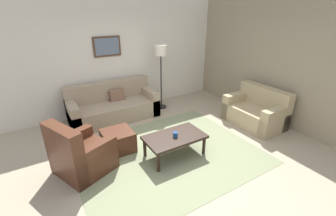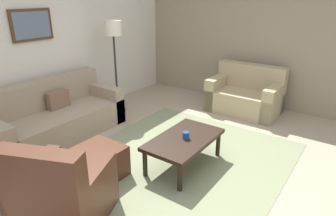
{
  "view_description": "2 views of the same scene",
  "coord_description": "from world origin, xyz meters",
  "px_view_note": "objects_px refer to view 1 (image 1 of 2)",
  "views": [
    {
      "loc": [
        -1.86,
        -3.11,
        2.54
      ],
      "look_at": [
        0.23,
        0.35,
        0.77
      ],
      "focal_mm": 24.27,
      "sensor_mm": 36.0,
      "label": 1
    },
    {
      "loc": [
        -2.8,
        -1.9,
        2.17
      ],
      "look_at": [
        -0.06,
        0.04,
        0.84
      ],
      "focal_mm": 31.46,
      "sensor_mm": 36.0,
      "label": 2
    }
  ],
  "objects_px": {
    "ottoman": "(118,141)",
    "framed_artwork": "(107,46)",
    "lamp_standing": "(161,57)",
    "couch_loveseat": "(257,112)",
    "cup": "(175,135)",
    "couch_main": "(113,106)",
    "coffee_table": "(175,138)",
    "armchair_leather": "(80,157)"
  },
  "relations": [
    {
      "from": "coffee_table",
      "to": "framed_artwork",
      "type": "relative_size",
      "value": 1.64
    },
    {
      "from": "couch_loveseat",
      "to": "lamp_standing",
      "type": "height_order",
      "value": "lamp_standing"
    },
    {
      "from": "coffee_table",
      "to": "lamp_standing",
      "type": "bearing_deg",
      "value": 66.52
    },
    {
      "from": "armchair_leather",
      "to": "lamp_standing",
      "type": "xyz_separation_m",
      "value": [
        2.52,
        1.71,
        1.1
      ]
    },
    {
      "from": "coffee_table",
      "to": "framed_artwork",
      "type": "xyz_separation_m",
      "value": [
        -0.3,
        2.61,
        1.34
      ]
    },
    {
      "from": "ottoman",
      "to": "cup",
      "type": "height_order",
      "value": "cup"
    },
    {
      "from": "lamp_standing",
      "to": "framed_artwork",
      "type": "xyz_separation_m",
      "value": [
        -1.21,
        0.51,
        0.29
      ]
    },
    {
      "from": "ottoman",
      "to": "armchair_leather",
      "type": "bearing_deg",
      "value": -157.22
    },
    {
      "from": "couch_main",
      "to": "cup",
      "type": "bearing_deg",
      "value": -78.88
    },
    {
      "from": "ottoman",
      "to": "framed_artwork",
      "type": "xyz_separation_m",
      "value": [
        0.54,
        1.9,
        1.5
      ]
    },
    {
      "from": "ottoman",
      "to": "framed_artwork",
      "type": "relative_size",
      "value": 0.83
    },
    {
      "from": "lamp_standing",
      "to": "framed_artwork",
      "type": "relative_size",
      "value": 2.55
    },
    {
      "from": "couch_main",
      "to": "framed_artwork",
      "type": "bearing_deg",
      "value": 71.49
    },
    {
      "from": "couch_loveseat",
      "to": "framed_artwork",
      "type": "height_order",
      "value": "framed_artwork"
    },
    {
      "from": "couch_main",
      "to": "couch_loveseat",
      "type": "distance_m",
      "value": 3.51
    },
    {
      "from": "couch_main",
      "to": "lamp_standing",
      "type": "xyz_separation_m",
      "value": [
        1.35,
        -0.09,
        1.11
      ]
    },
    {
      "from": "lamp_standing",
      "to": "coffee_table",
      "type": "bearing_deg",
      "value": -113.48
    },
    {
      "from": "couch_main",
      "to": "couch_loveseat",
      "type": "height_order",
      "value": "same"
    },
    {
      "from": "couch_main",
      "to": "lamp_standing",
      "type": "relative_size",
      "value": 1.24
    },
    {
      "from": "cup",
      "to": "couch_loveseat",
      "type": "bearing_deg",
      "value": 2.76
    },
    {
      "from": "couch_main",
      "to": "framed_artwork",
      "type": "relative_size",
      "value": 3.16
    },
    {
      "from": "lamp_standing",
      "to": "armchair_leather",
      "type": "bearing_deg",
      "value": -145.88
    },
    {
      "from": "armchair_leather",
      "to": "cup",
      "type": "bearing_deg",
      "value": -14.89
    },
    {
      "from": "couch_loveseat",
      "to": "coffee_table",
      "type": "height_order",
      "value": "couch_loveseat"
    },
    {
      "from": "ottoman",
      "to": "cup",
      "type": "bearing_deg",
      "value": -41.72
    },
    {
      "from": "couch_loveseat",
      "to": "ottoman",
      "type": "xyz_separation_m",
      "value": [
        -3.21,
        0.63,
        -0.1
      ]
    },
    {
      "from": "couch_main",
      "to": "cup",
      "type": "xyz_separation_m",
      "value": [
        0.44,
        -2.22,
        0.16
      ]
    },
    {
      "from": "cup",
      "to": "lamp_standing",
      "type": "bearing_deg",
      "value": 66.71
    },
    {
      "from": "couch_loveseat",
      "to": "lamp_standing",
      "type": "bearing_deg",
      "value": 125.84
    },
    {
      "from": "coffee_table",
      "to": "couch_loveseat",
      "type": "bearing_deg",
      "value": 2.06
    },
    {
      "from": "lamp_standing",
      "to": "cup",
      "type": "bearing_deg",
      "value": -113.29
    },
    {
      "from": "armchair_leather",
      "to": "lamp_standing",
      "type": "relative_size",
      "value": 0.61
    },
    {
      "from": "couch_loveseat",
      "to": "cup",
      "type": "bearing_deg",
      "value": -177.24
    },
    {
      "from": "couch_loveseat",
      "to": "ottoman",
      "type": "distance_m",
      "value": 3.27
    },
    {
      "from": "framed_artwork",
      "to": "couch_loveseat",
      "type": "bearing_deg",
      "value": -43.44
    },
    {
      "from": "cup",
      "to": "armchair_leather",
      "type": "bearing_deg",
      "value": 165.11
    },
    {
      "from": "lamp_standing",
      "to": "framed_artwork",
      "type": "height_order",
      "value": "framed_artwork"
    },
    {
      "from": "couch_main",
      "to": "coffee_table",
      "type": "height_order",
      "value": "couch_main"
    },
    {
      "from": "armchair_leather",
      "to": "framed_artwork",
      "type": "relative_size",
      "value": 1.56
    },
    {
      "from": "ottoman",
      "to": "lamp_standing",
      "type": "height_order",
      "value": "lamp_standing"
    },
    {
      "from": "couch_loveseat",
      "to": "cup",
      "type": "xyz_separation_m",
      "value": [
        -2.37,
        -0.11,
        0.16
      ]
    },
    {
      "from": "ottoman",
      "to": "coffee_table",
      "type": "relative_size",
      "value": 0.51
    }
  ]
}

